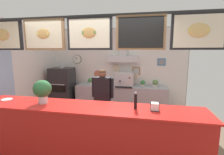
# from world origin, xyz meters

# --- Properties ---
(ground_plane) EXTENTS (6.41, 6.41, 0.00)m
(ground_plane) POSITION_xyz_m (0.00, 0.00, 0.00)
(ground_plane) COLOR brown
(back_wall_assembly) EXTENTS (4.53, 2.87, 2.73)m
(back_wall_assembly) POSITION_xyz_m (0.01, 2.44, 1.47)
(back_wall_assembly) COLOR gray
(back_wall_assembly) RESTS_ON ground_plane
(service_counter) EXTENTS (3.85, 0.67, 1.09)m
(service_counter) POSITION_xyz_m (0.00, -0.38, 0.55)
(service_counter) COLOR red
(service_counter) RESTS_ON ground_plane
(back_prep_counter) EXTENTS (2.87, 0.59, 0.89)m
(back_prep_counter) POSITION_xyz_m (0.21, 2.27, 0.44)
(back_prep_counter) COLOR #A3A5AD
(back_prep_counter) RESTS_ON ground_plane
(pizza_oven) EXTENTS (0.68, 0.65, 1.55)m
(pizza_oven) POSITION_xyz_m (-1.68, 2.02, 0.73)
(pizza_oven) COLOR #232326
(pizza_oven) RESTS_ON ground_plane
(shop_worker) EXTENTS (0.54, 0.24, 1.55)m
(shop_worker) POSITION_xyz_m (-0.03, 0.88, 0.84)
(shop_worker) COLOR #232328
(shop_worker) RESTS_ON ground_plane
(espresso_machine) EXTENTS (0.57, 0.52, 0.44)m
(espresso_machine) POSITION_xyz_m (0.33, 2.25, 1.11)
(espresso_machine) COLOR silver
(espresso_machine) RESTS_ON back_prep_counter
(potted_basil) EXTENTS (0.18, 0.18, 0.23)m
(potted_basil) POSITION_xyz_m (1.28, 2.28, 1.02)
(potted_basil) COLOR beige
(potted_basil) RESTS_ON back_prep_counter
(potted_sage) EXTENTS (0.16, 0.16, 0.19)m
(potted_sage) POSITION_xyz_m (0.89, 2.30, 1.00)
(potted_sage) COLOR beige
(potted_sage) RESTS_ON back_prep_counter
(potted_thyme) EXTENTS (0.19, 0.19, 0.22)m
(potted_thyme) POSITION_xyz_m (-0.39, 2.25, 1.02)
(potted_thyme) COLOR #4C4C51
(potted_thyme) RESTS_ON back_prep_counter
(potted_rosemary) EXTENTS (0.18, 0.18, 0.22)m
(potted_rosemary) POSITION_xyz_m (-0.81, 2.29, 1.02)
(potted_rosemary) COLOR beige
(potted_rosemary) RESTS_ON back_prep_counter
(condiment_plate) EXTENTS (0.19, 0.19, 0.01)m
(condiment_plate) POSITION_xyz_m (-1.56, -0.32, 1.10)
(condiment_plate) COLOR white
(condiment_plate) RESTS_ON service_counter
(pepper_grinder) EXTENTS (0.05, 0.05, 0.27)m
(pepper_grinder) POSITION_xyz_m (0.81, -0.34, 1.23)
(pepper_grinder) COLOR black
(pepper_grinder) RESTS_ON service_counter
(basil_vase) EXTENTS (0.30, 0.30, 0.40)m
(basil_vase) POSITION_xyz_m (-0.78, -0.36, 1.32)
(basil_vase) COLOR silver
(basil_vase) RESTS_ON service_counter
(napkin_holder) EXTENTS (0.14, 0.13, 0.13)m
(napkin_holder) POSITION_xyz_m (1.11, -0.35, 1.15)
(napkin_holder) COLOR #262628
(napkin_holder) RESTS_ON service_counter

